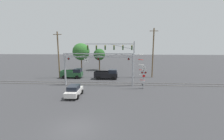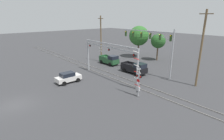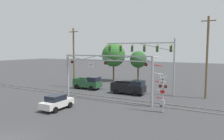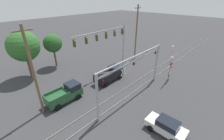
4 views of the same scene
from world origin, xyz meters
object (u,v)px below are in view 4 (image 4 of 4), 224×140
(pickup_truck_following, at_px, (66,94))
(utility_pole_right, at_px, (136,33))
(sedan_waiting, at_px, (166,126))
(background_tree_beyond_span, at_px, (53,43))
(utility_pole_left, at_px, (34,73))
(traffic_signal_span, at_px, (111,39))
(background_tree_far_left_verge, at_px, (24,46))
(pickup_truck_lead, at_px, (110,74))
(crossing_signal_mast, at_px, (170,68))
(crossing_gantry, at_px, (133,71))

(pickup_truck_following, height_order, utility_pole_right, utility_pole_right)
(sedan_waiting, distance_m, background_tree_beyond_span, 22.78)
(sedan_waiting, xyz_separation_m, utility_pole_right, (13.72, 13.51, 4.74))
(utility_pole_left, relative_size, utility_pole_right, 0.93)
(traffic_signal_span, bearing_deg, background_tree_far_left_verge, 142.44)
(pickup_truck_lead, relative_size, background_tree_beyond_span, 0.80)
(utility_pole_right, relative_size, background_tree_beyond_span, 1.75)
(traffic_signal_span, distance_m, sedan_waiting, 15.53)
(crossing_signal_mast, bearing_deg, background_tree_beyond_span, 118.58)
(traffic_signal_span, distance_m, utility_pole_right, 7.46)
(crossing_gantry, relative_size, utility_pole_right, 1.16)
(sedan_waiting, height_order, utility_pole_right, utility_pole_right)
(crossing_gantry, height_order, background_tree_far_left_verge, background_tree_far_left_verge)
(utility_pole_right, height_order, background_tree_beyond_span, utility_pole_right)
(crossing_signal_mast, bearing_deg, utility_pole_left, 156.79)
(pickup_truck_lead, bearing_deg, crossing_signal_mast, -45.70)
(pickup_truck_lead, relative_size, utility_pole_left, 0.49)
(pickup_truck_following, relative_size, utility_pole_left, 0.46)
(pickup_truck_lead, bearing_deg, pickup_truck_following, 175.93)
(crossing_signal_mast, xyz_separation_m, background_tree_beyond_span, (-9.85, 18.08, 2.48))
(sedan_waiting, distance_m, background_tree_far_left_verge, 22.52)
(background_tree_far_left_verge, bearing_deg, traffic_signal_span, -37.56)
(pickup_truck_following, bearing_deg, background_tree_far_left_verge, 93.37)
(pickup_truck_lead, bearing_deg, utility_pole_left, 176.65)
(background_tree_beyond_span, bearing_deg, crossing_gantry, -82.66)
(utility_pole_right, distance_m, background_tree_far_left_verge, 19.95)
(crossing_gantry, xyz_separation_m, background_tree_beyond_span, (-2.12, 16.41, 0.66))
(utility_pole_left, bearing_deg, pickup_truck_following, -1.51)
(crossing_gantry, relative_size, sedan_waiting, 3.22)
(traffic_signal_span, bearing_deg, crossing_signal_mast, -65.30)
(crossing_gantry, bearing_deg, utility_pole_right, 33.89)
(crossing_signal_mast, xyz_separation_m, pickup_truck_lead, (-6.63, 6.80, -1.00))
(crossing_signal_mast, height_order, background_tree_far_left_verge, background_tree_far_left_verge)
(utility_pole_left, distance_m, background_tree_far_left_verge, 10.08)
(sedan_waiting, relative_size, utility_pole_right, 0.36)
(sedan_waiting, bearing_deg, background_tree_far_left_verge, 101.82)
(traffic_signal_span, xyz_separation_m, utility_pole_right, (7.45, 0.21, -0.25))
(crossing_gantry, relative_size, crossing_signal_mast, 2.15)
(crossing_signal_mast, bearing_deg, background_tree_far_left_verge, 130.87)
(crossing_signal_mast, relative_size, pickup_truck_following, 1.26)
(background_tree_far_left_verge, bearing_deg, pickup_truck_lead, -51.58)
(background_tree_far_left_verge, bearing_deg, background_tree_beyond_span, 9.95)
(crossing_gantry, height_order, pickup_truck_lead, crossing_gantry)
(crossing_gantry, bearing_deg, traffic_signal_span, 63.31)
(crossing_gantry, bearing_deg, pickup_truck_lead, 77.84)
(sedan_waiting, bearing_deg, pickup_truck_following, 108.55)
(utility_pole_right, bearing_deg, pickup_truck_following, -174.26)
(pickup_truck_following, relative_size, background_tree_far_left_verge, 0.60)
(pickup_truck_lead, height_order, background_tree_beyond_span, background_tree_beyond_span)
(pickup_truck_lead, xyz_separation_m, utility_pole_right, (9.99, 2.32, 4.55))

